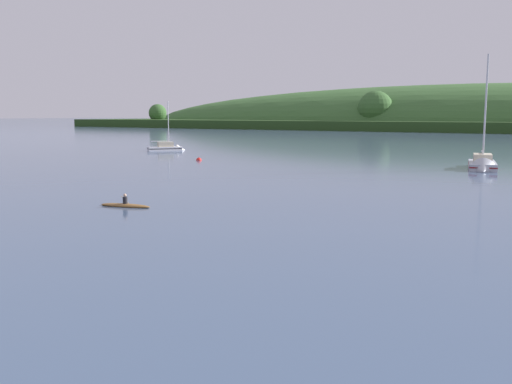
% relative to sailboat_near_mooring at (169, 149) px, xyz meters
% --- Properties ---
extents(far_shoreline_hill, '(438.38, 129.30, 38.54)m').
position_rel_sailboat_near_mooring_xyz_m(far_shoreline_hill, '(20.25, 179.75, -0.04)').
color(far_shoreline_hill, '#27431B').
rests_on(far_shoreline_hill, ground).
extents(sailboat_near_mooring, '(5.78, 6.32, 9.48)m').
position_rel_sailboat_near_mooring_xyz_m(sailboat_near_mooring, '(0.00, 0.00, 0.00)').
color(sailboat_near_mooring, white).
rests_on(sailboat_near_mooring, ground).
extents(sailboat_far_left, '(4.44, 9.67, 14.40)m').
position_rel_sailboat_near_mooring_xyz_m(sailboat_far_left, '(53.05, -9.33, 0.07)').
color(sailboat_far_left, '#ADB2BC').
rests_on(sailboat_far_left, ground).
extents(canoe_with_paddler, '(3.92, 1.68, 1.02)m').
position_rel_sailboat_near_mooring_xyz_m(canoe_with_paddler, '(35.52, -49.79, -0.14)').
color(canoe_with_paddler, brown).
rests_on(canoe_with_paddler, ground).
extents(mooring_buoy_off_fishing_boat, '(0.77, 0.77, 0.85)m').
position_rel_sailboat_near_mooring_xyz_m(mooring_buoy_off_fishing_boat, '(16.90, -14.72, -0.24)').
color(mooring_buoy_off_fishing_boat, red).
rests_on(mooring_buoy_off_fishing_boat, ground).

